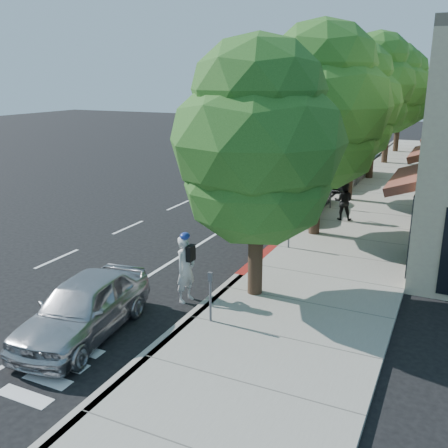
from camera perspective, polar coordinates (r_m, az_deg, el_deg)
The scene contains 18 objects.
ground at distance 15.93m, azimuth 3.20°, elevation -5.05°, with size 120.00×120.00×0.00m, color black.
sidewalk at distance 22.73m, azimuth 16.30°, elevation 1.12°, with size 4.60×56.00×0.15m, color gray.
curb at distance 23.17m, azimuth 10.70°, elevation 1.79°, with size 0.30×56.00×0.15m, color #9E998E.
curb_red_segment at distance 16.77m, azimuth 4.49°, elevation -3.67°, with size 0.32×4.00×0.15m, color maroon.
street_tree_0 at distance 12.73m, azimuth 3.85°, elevation 9.03°, with size 4.50×4.50×6.90m.
street_tree_1 at distance 18.38m, azimuth 10.96°, elevation 12.81°, with size 5.06×5.06×7.80m.
street_tree_2 at distance 24.23m, azimuth 14.65°, elevation 13.09°, with size 4.38×4.38×7.43m.
street_tree_3 at distance 30.11m, azimuth 17.03°, elevation 14.78°, with size 4.30×4.30×8.31m.
street_tree_4 at distance 36.06m, azimuth 18.51°, elevation 14.38°, with size 4.92×4.92×8.12m.
street_tree_5 at distance 42.02m, azimuth 19.58°, elevation 14.26°, with size 5.06×5.06×7.96m.
cyclist at distance 13.38m, azimuth -4.39°, elevation -5.18°, with size 0.66×0.44×1.82m, color silver.
bicycle at distance 19.03m, azimuth 1.68°, elevation 0.25°, with size 0.69×1.98×1.04m, color navy.
silver_suv at distance 22.15m, azimuth 8.12°, elevation 3.02°, with size 2.47×5.35×1.49m, color #B1B2B6.
dark_sedan at distance 27.96m, azimuth 12.47°, elevation 5.54°, with size 1.52×4.36×1.44m, color black.
white_pickup at distance 29.79m, azimuth 13.35°, elevation 6.52°, with size 2.56×6.29×1.83m, color silver.
dark_suv_far at distance 39.11m, azimuth 13.84°, elevation 8.67°, with size 1.99×4.94×1.68m, color black.
near_car_a at distance 12.18m, azimuth -15.76°, elevation -9.10°, with size 1.67×4.14×1.41m, color #B9BABE.
pedestrian at distance 21.05m, azimuth 13.50°, elevation 2.55°, with size 0.76×0.59×1.57m, color black.
Camera 1 is at (5.51, -13.75, 5.84)m, focal length 40.00 mm.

